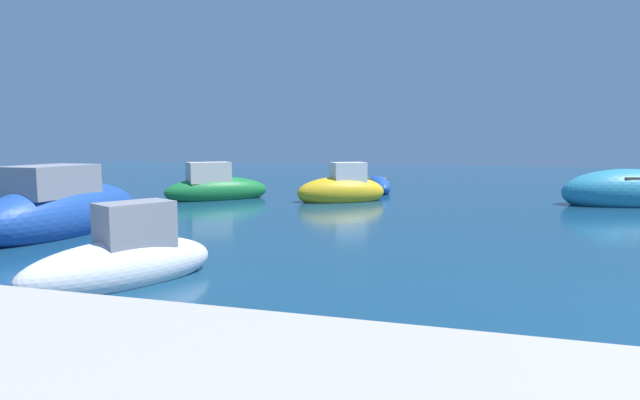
{
  "coord_description": "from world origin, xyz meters",
  "views": [
    {
      "loc": [
        -3.83,
        -6.67,
        2.17
      ],
      "look_at": [
        -8.28,
        8.7,
        0.34
      ],
      "focal_mm": 29.48,
      "sensor_mm": 36.0,
      "label": 1
    }
  ],
  "objects_px": {
    "moored_boat_4": "(124,261)",
    "moored_boat_5": "(63,211)",
    "moored_boat_0": "(216,188)",
    "moored_boat_3": "(627,192)",
    "moored_boat_6": "(342,190)",
    "moored_boat_2": "(377,186)"
  },
  "relations": [
    {
      "from": "moored_boat_0",
      "to": "moored_boat_2",
      "type": "height_order",
      "value": "moored_boat_0"
    },
    {
      "from": "moored_boat_5",
      "to": "moored_boat_6",
      "type": "distance_m",
      "value": 9.39
    },
    {
      "from": "moored_boat_4",
      "to": "moored_boat_5",
      "type": "xyz_separation_m",
      "value": [
        -4.15,
        3.36,
        0.18
      ]
    },
    {
      "from": "moored_boat_3",
      "to": "moored_boat_4",
      "type": "height_order",
      "value": "moored_boat_4"
    },
    {
      "from": "moored_boat_3",
      "to": "moored_boat_5",
      "type": "height_order",
      "value": "moored_boat_5"
    },
    {
      "from": "moored_boat_3",
      "to": "moored_boat_6",
      "type": "distance_m",
      "value": 9.57
    },
    {
      "from": "moored_boat_5",
      "to": "moored_boat_6",
      "type": "relative_size",
      "value": 1.36
    },
    {
      "from": "moored_boat_2",
      "to": "moored_boat_6",
      "type": "bearing_deg",
      "value": -29.03
    },
    {
      "from": "moored_boat_0",
      "to": "moored_boat_4",
      "type": "relative_size",
      "value": 1.16
    },
    {
      "from": "moored_boat_0",
      "to": "moored_boat_4",
      "type": "height_order",
      "value": "moored_boat_0"
    },
    {
      "from": "moored_boat_0",
      "to": "moored_boat_2",
      "type": "relative_size",
      "value": 1.11
    },
    {
      "from": "moored_boat_0",
      "to": "moored_boat_6",
      "type": "height_order",
      "value": "moored_boat_6"
    },
    {
      "from": "moored_boat_4",
      "to": "moored_boat_6",
      "type": "height_order",
      "value": "moored_boat_6"
    },
    {
      "from": "moored_boat_4",
      "to": "moored_boat_5",
      "type": "height_order",
      "value": "moored_boat_5"
    },
    {
      "from": "moored_boat_3",
      "to": "moored_boat_4",
      "type": "distance_m",
      "value": 16.42
    },
    {
      "from": "moored_boat_0",
      "to": "moored_boat_3",
      "type": "distance_m",
      "value": 14.23
    },
    {
      "from": "moored_boat_6",
      "to": "moored_boat_5",
      "type": "bearing_deg",
      "value": 26.93
    },
    {
      "from": "moored_boat_2",
      "to": "moored_boat_6",
      "type": "relative_size",
      "value": 0.95
    },
    {
      "from": "moored_boat_0",
      "to": "moored_boat_2",
      "type": "xyz_separation_m",
      "value": [
        5.2,
        4.57,
        -0.16
      ]
    },
    {
      "from": "moored_boat_5",
      "to": "moored_boat_6",
      "type": "bearing_deg",
      "value": -28.43
    },
    {
      "from": "moored_boat_3",
      "to": "moored_boat_4",
      "type": "relative_size",
      "value": 1.47
    },
    {
      "from": "moored_boat_5",
      "to": "moored_boat_0",
      "type": "bearing_deg",
      "value": 0.86
    }
  ]
}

